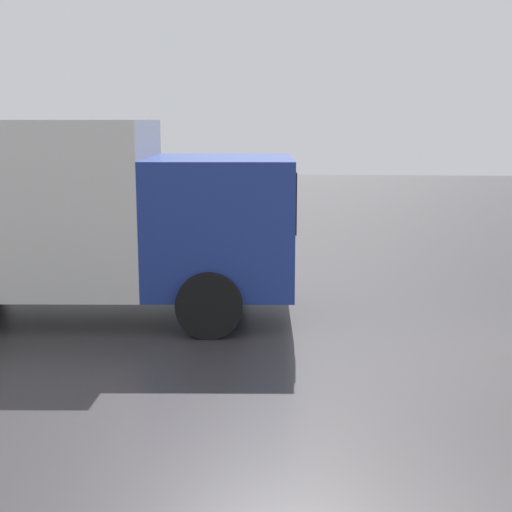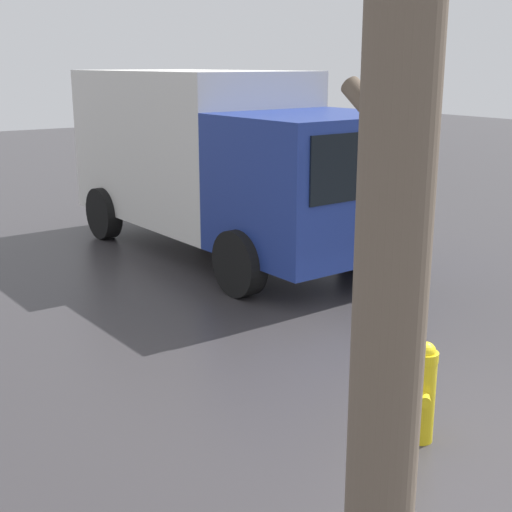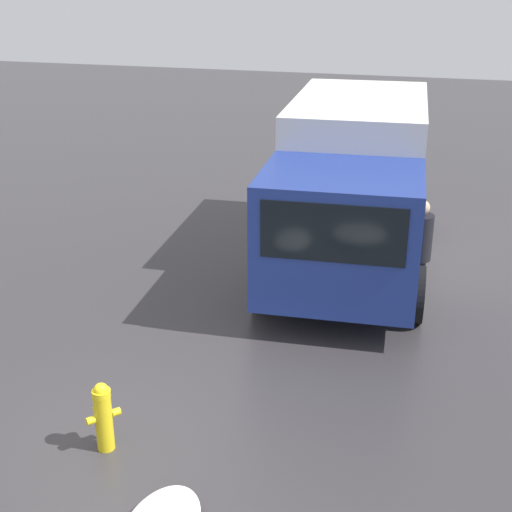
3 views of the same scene
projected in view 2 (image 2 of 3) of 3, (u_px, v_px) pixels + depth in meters
name	position (u px, v px, depth m)	size (l,w,h in m)	color
ground_plane	(420.00, 440.00, 5.89)	(60.00, 60.00, 0.00)	#333033
fire_hydrant	(422.00, 390.00, 5.77)	(0.36, 0.35, 0.87)	yellow
tree_trunk	(389.00, 314.00, 3.59)	(0.58, 0.38, 3.56)	#6B5B4C
delivery_truck	(221.00, 156.00, 11.48)	(6.41, 2.93, 2.89)	navy
pedestrian	(349.00, 197.00, 10.99)	(0.40, 0.40, 1.84)	#23232D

